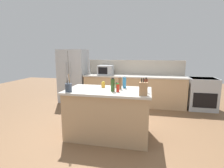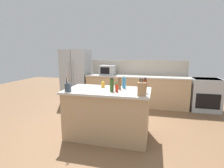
% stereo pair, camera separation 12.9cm
% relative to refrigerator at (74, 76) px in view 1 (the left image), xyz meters
% --- Properties ---
extents(ground_plane, '(14.00, 14.00, 0.00)m').
position_rel_refrigerator_xyz_m(ground_plane, '(1.73, -2.25, -0.87)').
color(ground_plane, brown).
extents(back_counter_run, '(3.11, 0.66, 0.94)m').
position_rel_refrigerator_xyz_m(back_counter_run, '(2.03, -0.05, -0.40)').
color(back_counter_run, tan).
rests_on(back_counter_run, ground_plane).
extents(wall_backsplash, '(3.07, 0.03, 0.46)m').
position_rel_refrigerator_xyz_m(wall_backsplash, '(2.03, 0.27, 0.30)').
color(wall_backsplash, '#B2A899').
rests_on(wall_backsplash, back_counter_run).
extents(kitchen_island, '(1.61, 0.90, 0.94)m').
position_rel_refrigerator_xyz_m(kitchen_island, '(1.73, -2.25, -0.40)').
color(kitchen_island, tan).
rests_on(kitchen_island, ground_plane).
extents(refrigerator, '(0.87, 0.75, 1.74)m').
position_rel_refrigerator_xyz_m(refrigerator, '(0.00, 0.00, 0.00)').
color(refrigerator, '#ADB2B7').
rests_on(refrigerator, ground_plane).
extents(range_oven, '(0.76, 0.65, 0.92)m').
position_rel_refrigerator_xyz_m(range_oven, '(4.00, -0.05, -0.40)').
color(range_oven, '#ADB2B7').
rests_on(range_oven, ground_plane).
extents(microwave, '(0.47, 0.39, 0.30)m').
position_rel_refrigerator_xyz_m(microwave, '(1.12, -0.05, 0.22)').
color(microwave, '#ADB2B7').
rests_on(microwave, back_counter_run).
extents(knife_block, '(0.13, 0.11, 0.29)m').
position_rel_refrigerator_xyz_m(knife_block, '(2.40, -2.57, 0.19)').
color(knife_block, '#A87C54').
rests_on(knife_block, kitchen_island).
extents(utensil_crock, '(0.12, 0.12, 0.32)m').
position_rel_refrigerator_xyz_m(utensil_crock, '(1.06, -2.56, 0.15)').
color(utensil_crock, '#333D4C').
rests_on(utensil_crock, kitchen_island).
extents(dish_soap_bottle, '(0.07, 0.07, 0.24)m').
position_rel_refrigerator_xyz_m(dish_soap_bottle, '(2.00, -2.01, 0.19)').
color(dish_soap_bottle, '#3384BC').
rests_on(dish_soap_bottle, kitchen_island).
extents(vinegar_bottle, '(0.06, 0.06, 0.27)m').
position_rel_refrigerator_xyz_m(vinegar_bottle, '(2.43, -2.31, 0.20)').
color(vinegar_bottle, maroon).
rests_on(vinegar_bottle, kitchen_island).
extents(hot_sauce_bottle, '(0.06, 0.06, 0.16)m').
position_rel_refrigerator_xyz_m(hot_sauce_bottle, '(1.94, -2.39, 0.15)').
color(hot_sauce_bottle, red).
rests_on(hot_sauce_bottle, kitchen_island).
extents(honey_jar, '(0.08, 0.08, 0.12)m').
position_rel_refrigerator_xyz_m(honey_jar, '(1.58, -2.05, 0.13)').
color(honey_jar, gold).
rests_on(honey_jar, kitchen_island).
extents(pepper_grinder, '(0.06, 0.06, 0.25)m').
position_rel_refrigerator_xyz_m(pepper_grinder, '(1.93, -2.13, 0.19)').
color(pepper_grinder, brown).
rests_on(pepper_grinder, kitchen_island).
extents(olive_oil_bottle, '(0.07, 0.07, 0.25)m').
position_rel_refrigerator_xyz_m(olive_oil_bottle, '(1.84, -2.36, 0.19)').
color(olive_oil_bottle, '#2D4C1E').
rests_on(olive_oil_bottle, kitchen_island).
extents(spice_jar_oregano, '(0.06, 0.06, 0.11)m').
position_rel_refrigerator_xyz_m(spice_jar_oregano, '(1.85, -2.05, 0.12)').
color(spice_jar_oregano, '#567038').
rests_on(spice_jar_oregano, kitchen_island).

